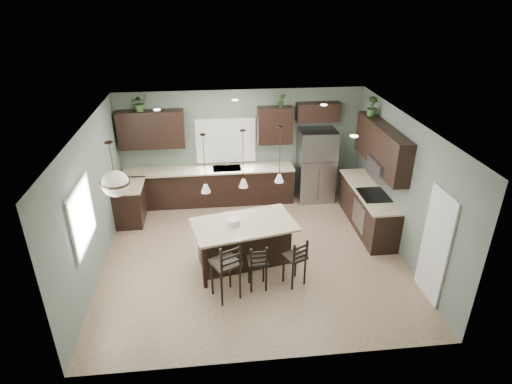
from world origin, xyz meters
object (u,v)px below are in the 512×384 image
at_px(plant_back_left, 140,103).
at_px(serving_dish, 234,222).
at_px(refrigerator, 316,165).
at_px(bar_stool_right, 295,261).
at_px(bar_stool_center, 257,266).
at_px(kitchen_island, 244,244).
at_px(bar_stool_left, 226,269).

bearing_deg(plant_back_left, serving_dish, -55.98).
height_order(refrigerator, plant_back_left, plant_back_left).
height_order(refrigerator, bar_stool_right, refrigerator).
relative_size(bar_stool_center, plant_back_left, 2.34).
relative_size(refrigerator, kitchen_island, 0.95).
xyz_separation_m(refrigerator, bar_stool_center, (-1.87, -3.44, -0.45)).
xyz_separation_m(serving_dish, bar_stool_left, (-0.21, -0.91, -0.40)).
xyz_separation_m(kitchen_island, bar_stool_center, (0.18, -0.76, 0.01)).
distance_m(bar_stool_left, bar_stool_center, 0.63).
bearing_deg(plant_back_left, refrigerator, -2.02).
bearing_deg(kitchen_island, plant_back_left, 114.92).
relative_size(bar_stool_right, plant_back_left, 2.39).
xyz_separation_m(kitchen_island, serving_dish, (-0.20, -0.04, 0.53)).
distance_m(serving_dish, bar_stool_center, 0.96).
distance_m(serving_dish, plant_back_left, 3.82).
bearing_deg(serving_dish, bar_stool_right, -32.29).
bearing_deg(serving_dish, plant_back_left, 124.02).
height_order(serving_dish, bar_stool_center, serving_dish).
xyz_separation_m(refrigerator, plant_back_left, (-4.18, 0.15, 1.68)).
bearing_deg(bar_stool_center, bar_stool_right, 1.11).
height_order(serving_dish, bar_stool_left, bar_stool_left).
relative_size(refrigerator, bar_stool_left, 1.54).
xyz_separation_m(refrigerator, serving_dish, (-2.24, -2.72, 0.07)).
height_order(bar_stool_left, plant_back_left, plant_back_left).
height_order(refrigerator, serving_dish, refrigerator).
height_order(refrigerator, bar_stool_left, refrigerator).
bearing_deg(bar_stool_left, bar_stool_center, -7.51).
xyz_separation_m(bar_stool_right, plant_back_left, (-3.00, 3.54, 2.12)).
bearing_deg(bar_stool_right, bar_stool_left, 164.86).
bearing_deg(refrigerator, kitchen_island, -127.29).
distance_m(kitchen_island, bar_stool_left, 1.05).
relative_size(bar_stool_left, bar_stool_right, 1.23).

